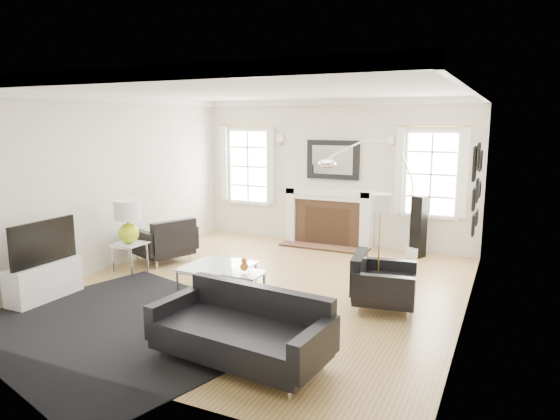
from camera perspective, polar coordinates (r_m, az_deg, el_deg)
The scene contains 25 objects.
floor at distance 7.34m, azimuth -1.91°, elevation -8.80°, with size 6.00×6.00×0.00m, color #9D7941.
back_wall at distance 9.76m, azimuth 6.11°, elevation 4.28°, with size 5.50×0.04×2.80m, color silver.
front_wall at distance 4.60m, azimuth -19.33°, elevation -2.71°, with size 5.50×0.04×2.80m, color silver.
left_wall at distance 8.62m, azimuth -18.49°, elevation 3.06°, with size 0.04×6.00×2.80m, color silver.
right_wall at distance 6.27m, azimuth 20.99°, elevation 0.47°, with size 0.04×6.00×2.80m, color silver.
ceiling at distance 6.96m, azimuth -2.05°, elevation 13.58°, with size 5.50×6.00×0.02m, color white.
crown_molding at distance 6.96m, azimuth -2.05°, elevation 13.08°, with size 5.50×6.00×0.12m, color white.
fireplace at distance 9.69m, azimuth 5.61°, elevation -0.88°, with size 1.70×0.69×1.11m.
mantel_mirror at distance 9.70m, azimuth 6.05°, elevation 5.73°, with size 1.05×0.07×0.75m.
window_left at distance 10.46m, azimuth -3.63°, elevation 5.02°, with size 1.24×0.15×1.62m.
window_right at distance 9.27m, azimuth 16.90°, elevation 3.97°, with size 1.24×0.15×1.62m.
gallery_wall at distance 7.54m, azimuth 21.58°, elevation 2.96°, with size 0.04×1.73×1.29m.
tv_unit at distance 7.47m, azimuth -25.35°, elevation -6.81°, with size 0.35×1.00×1.09m.
area_rug at distance 6.27m, azimuth -17.42°, elevation -12.60°, with size 3.41×2.84×0.01m, color black.
sofa at distance 5.11m, azimuth -4.18°, elevation -13.65°, with size 1.86×1.00×0.58m.
armchair_left at distance 8.77m, azimuth -13.01°, elevation -3.55°, with size 1.10×1.16×0.63m.
armchair_right at distance 6.58m, azimuth 11.41°, elevation -8.28°, with size 0.89×0.97×0.58m.
coffee_table at distance 7.09m, azimuth -7.14°, elevation -6.54°, with size 0.87×0.87×0.39m.
side_table_left at distance 8.20m, azimuth -16.80°, elevation -4.34°, with size 0.45×0.45×0.50m.
nesting_table at distance 6.30m, azimuth -4.09°, elevation -8.14°, with size 0.47×0.40×0.52m.
gourd_lamp at distance 8.10m, azimuth -16.98°, elevation -0.96°, with size 0.42×0.42×0.68m.
orange_vase at distance 6.24m, azimuth -4.12°, elevation -6.30°, with size 0.11×0.11×0.17m.
arc_floor_lamp at distance 8.65m, azimuth 10.54°, elevation 1.86°, with size 1.52×1.41×2.15m.
stick_floor_lamp at distance 6.66m, azimuth 11.41°, elevation 0.18°, with size 0.29×0.29×1.45m.
speaker_tower at distance 9.13m, azimuth 15.56°, elevation -1.85°, with size 0.22×0.22×1.09m, color black.
Camera 1 is at (3.18, -6.18, 2.37)m, focal length 32.00 mm.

